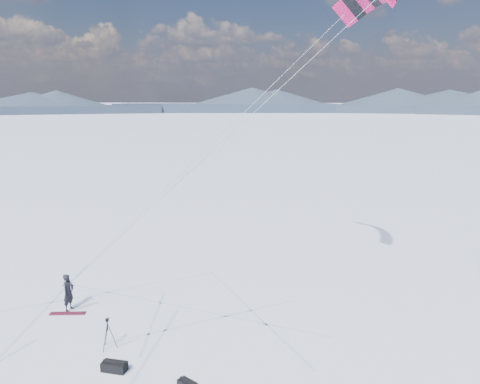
% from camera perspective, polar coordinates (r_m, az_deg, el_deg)
% --- Properties ---
extents(ground, '(1800.00, 1800.00, 0.00)m').
position_cam_1_polar(ground, '(20.65, -16.20, -16.68)').
color(ground, white).
extents(horizon_hills, '(704.00, 704.42, 9.55)m').
position_cam_1_polar(horizon_hills, '(19.11, -16.87, -5.82)').
color(horizon_hills, '#192232').
rests_on(horizon_hills, ground).
extents(snow_tracks, '(17.62, 14.39, 0.01)m').
position_cam_1_polar(snow_tracks, '(20.30, -18.08, -17.30)').
color(snow_tracks, '#A6BAD8').
rests_on(snow_tracks, ground).
extents(snowkiter, '(0.49, 0.68, 1.73)m').
position_cam_1_polar(snowkiter, '(23.49, -20.04, -13.35)').
color(snowkiter, black).
rests_on(snowkiter, ground).
extents(snowboard, '(1.63, 0.56, 0.04)m').
position_cam_1_polar(snowboard, '(23.13, -20.26, -13.71)').
color(snowboard, maroon).
rests_on(snowboard, ground).
extents(tripod, '(0.59, 0.59, 1.26)m').
position_cam_1_polar(tripod, '(19.46, -15.82, -15.79)').
color(tripod, black).
rests_on(tripod, ground).
extents(gear_bag_a, '(0.92, 0.49, 0.40)m').
position_cam_1_polar(gear_bag_a, '(18.32, -15.08, -19.84)').
color(gear_bag_a, black).
rests_on(gear_bag_a, ground).
extents(gear_bag_b, '(0.75, 0.64, 0.31)m').
position_cam_1_polar(gear_bag_b, '(17.04, -6.44, -22.28)').
color(gear_bag_b, black).
rests_on(gear_bag_b, ground).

